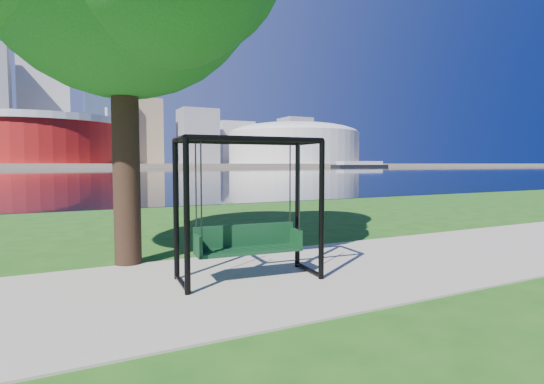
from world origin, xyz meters
TOP-DOWN VIEW (x-y plane):
  - ground at (0.00, 0.00)m, footprint 900.00×900.00m
  - path at (0.00, -0.50)m, footprint 120.00×4.00m
  - river at (0.00, 102.00)m, footprint 900.00×180.00m
  - far_bank at (0.00, 306.00)m, footprint 900.00×228.00m
  - stadium at (-10.00, 235.00)m, footprint 83.00×83.00m
  - arena at (135.00, 235.00)m, footprint 84.00×84.00m
  - skyline at (-4.27, 319.39)m, footprint 392.00×66.00m
  - swing at (-0.60, -0.42)m, footprint 2.34×1.16m
  - barge at (146.96, 181.69)m, footprint 33.28×9.16m

SIDE VIEW (x-z plane):
  - ground at x=0.00m, z-range 0.00..0.00m
  - river at x=0.00m, z-range 0.00..0.02m
  - path at x=0.00m, z-range 0.00..0.03m
  - far_bank at x=0.00m, z-range 0.00..2.00m
  - swing at x=-0.60m, z-range -0.04..2.29m
  - barge at x=146.96m, z-range -0.16..3.16m
  - stadium at x=-10.00m, z-range -1.77..30.23m
  - arena at x=135.00m, z-range 2.59..29.15m
  - skyline at x=-4.27m, z-range -12.36..84.14m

